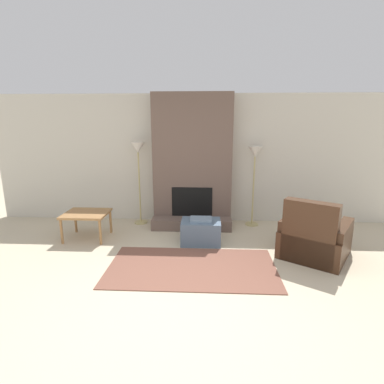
% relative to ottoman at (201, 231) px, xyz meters
% --- Properties ---
extents(ground_plane, '(24.00, 24.00, 0.00)m').
position_rel_ottoman_xyz_m(ground_plane, '(-0.20, -1.77, -0.21)').
color(ground_plane, beige).
extents(wall_back, '(8.27, 0.06, 2.60)m').
position_rel_ottoman_xyz_m(wall_back, '(-0.20, 1.27, 1.09)').
color(wall_back, beige).
rests_on(wall_back, ground_plane).
extents(fireplace, '(1.55, 0.74, 2.60)m').
position_rel_ottoman_xyz_m(fireplace, '(-0.20, 1.02, 1.01)').
color(fireplace, brown).
rests_on(fireplace, ground_plane).
extents(ottoman, '(0.67, 0.49, 0.45)m').
position_rel_ottoman_xyz_m(ottoman, '(0.00, 0.00, 0.00)').
color(ottoman, slate).
rests_on(ottoman, ground_plane).
extents(armchair, '(1.30, 1.32, 0.96)m').
position_rel_ottoman_xyz_m(armchair, '(1.76, -0.46, 0.08)').
color(armchair, '#422819').
rests_on(armchair, ground_plane).
extents(side_table, '(0.76, 0.64, 0.48)m').
position_rel_ottoman_xyz_m(side_table, '(-2.05, 0.11, 0.21)').
color(side_table, '#9E7042').
rests_on(side_table, ground_plane).
extents(floor_lamp_left, '(0.28, 0.28, 1.67)m').
position_rel_ottoman_xyz_m(floor_lamp_left, '(-1.27, 0.99, 1.20)').
color(floor_lamp_left, tan).
rests_on(floor_lamp_left, ground_plane).
extents(floor_lamp_right, '(0.28, 0.28, 1.60)m').
position_rel_ottoman_xyz_m(floor_lamp_right, '(1.02, 0.99, 1.14)').
color(floor_lamp_right, tan).
rests_on(floor_lamp_right, ground_plane).
extents(area_rug, '(2.42, 1.30, 0.01)m').
position_rel_ottoman_xyz_m(area_rug, '(-0.11, -0.93, -0.20)').
color(area_rug, brown).
rests_on(area_rug, ground_plane).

